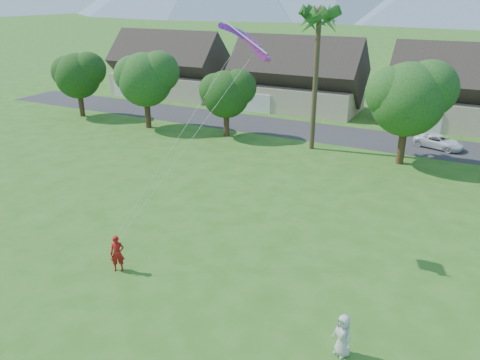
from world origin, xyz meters
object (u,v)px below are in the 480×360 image
Objects in this scene: kite_flyer at (117,254)px; parafoil_kite at (247,38)px; watcher at (343,335)px; parked_car at (439,142)px.

kite_flyer is 12.78m from parafoil_kite.
kite_flyer is 0.67× the size of parafoil_kite.
kite_flyer reaches higher than watcher.
watcher is (12.02, -0.71, -0.07)m from kite_flyer.
watcher is 0.62× the size of parafoil_kite.
watcher is at bearing -43.28° from parafoil_kite.
kite_flyer is at bearing -155.27° from watcher.
parafoil_kite reaches higher than kite_flyer.
watcher is 14.54m from parafoil_kite.
watcher is 30.43m from parked_car.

